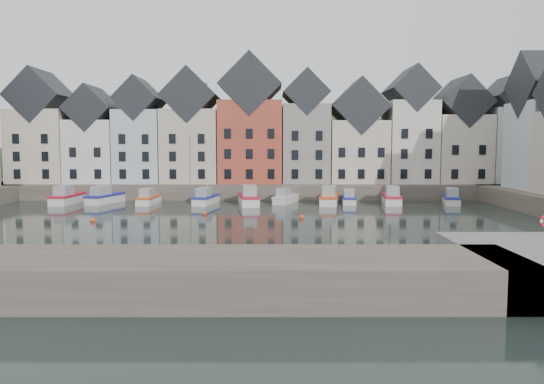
{
  "coord_description": "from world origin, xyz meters",
  "views": [
    {
      "loc": [
        2.98,
        -46.94,
        7.31
      ],
      "look_at": [
        3.06,
        6.0,
        2.58
      ],
      "focal_mm": 35.0,
      "sensor_mm": 36.0,
      "label": 1
    }
  ],
  "objects": [
    {
      "name": "ground",
      "position": [
        0.0,
        0.0,
        0.0
      ],
      "size": [
        260.0,
        260.0,
        0.0
      ],
      "primitive_type": "plane",
      "color": "black",
      "rests_on": "ground"
    },
    {
      "name": "far_quay",
      "position": [
        0.0,
        30.0,
        1.0
      ],
      "size": [
        90.0,
        16.0,
        2.0
      ],
      "primitive_type": "cube",
      "color": "#4F443C",
      "rests_on": "ground"
    },
    {
      "name": "near_wall",
      "position": [
        -10.0,
        -22.0,
        1.0
      ],
      "size": [
        50.0,
        6.0,
        2.0
      ],
      "primitive_type": "cube",
      "color": "#4F443C",
      "rests_on": "ground"
    },
    {
      "name": "hillside",
      "position": [
        0.02,
        56.0,
        -17.96
      ],
      "size": [
        153.6,
        70.4,
        64.0
      ],
      "color": "#25361B",
      "rests_on": "ground"
    },
    {
      "name": "far_terrace",
      "position": [
        3.21,
        28.0,
        8.88
      ],
      "size": [
        72.37,
        8.16,
        17.78
      ],
      "color": "beige",
      "rests_on": "far_quay"
    },
    {
      "name": "mooring_buoys",
      "position": [
        -4.0,
        5.33,
        0.15
      ],
      "size": [
        20.5,
        5.5,
        0.5
      ],
      "color": "#E74F1B",
      "rests_on": "ground"
    },
    {
      "name": "boat_a",
      "position": [
        -22.42,
        18.48,
        0.77
      ],
      "size": [
        2.39,
        6.82,
        2.58
      ],
      "rotation": [
        0.0,
        0.0,
        -0.04
      ],
      "color": "silver",
      "rests_on": "ground"
    },
    {
      "name": "boat_b",
      "position": [
        -17.92,
        19.12,
        0.74
      ],
      "size": [
        3.63,
        6.75,
        2.48
      ],
      "rotation": [
        0.0,
        0.0,
        -0.27
      ],
      "color": "silver",
      "rests_on": "ground"
    },
    {
      "name": "boat_c",
      "position": [
        -12.2,
        18.14,
        0.65
      ],
      "size": [
        2.14,
        5.79,
        2.18
      ],
      "rotation": [
        0.0,
        0.0,
        -0.07
      ],
      "color": "silver",
      "rests_on": "ground"
    },
    {
      "name": "boat_d",
      "position": [
        -5.11,
        18.09,
        0.75
      ],
      "size": [
        2.97,
        6.27,
        11.52
      ],
      "rotation": [
        0.0,
        0.0,
        -0.19
      ],
      "color": "silver",
      "rests_on": "ground"
    },
    {
      "name": "boat_e",
      "position": [
        0.23,
        17.25,
        0.8
      ],
      "size": [
        3.03,
        7.19,
        2.68
      ],
      "rotation": [
        0.0,
        0.0,
        0.13
      ],
      "color": "silver",
      "rests_on": "ground"
    },
    {
      "name": "boat_f",
      "position": [
        4.74,
        19.0,
        0.63
      ],
      "size": [
        3.56,
        5.72,
        2.1
      ],
      "rotation": [
        0.0,
        0.0,
        -0.37
      ],
      "color": "silver",
      "rests_on": "ground"
    },
    {
      "name": "boat_g",
      "position": [
        10.13,
        17.69,
        0.76
      ],
      "size": [
        3.18,
        6.94,
        2.57
      ],
      "rotation": [
        0.0,
        0.0,
        -0.17
      ],
      "color": "silver",
      "rests_on": "ground"
    },
    {
      "name": "boat_h",
      "position": [
        12.62,
        18.49,
        0.61
      ],
      "size": [
        2.17,
        5.47,
        2.05
      ],
      "rotation": [
        0.0,
        0.0,
        -0.1
      ],
      "color": "silver",
      "rests_on": "ground"
    },
    {
      "name": "boat_i",
      "position": [
        17.89,
        18.25,
        0.74
      ],
      "size": [
        2.84,
        6.71,
        2.5
      ],
      "rotation": [
        0.0,
        0.0,
        -0.13
      ],
      "color": "silver",
      "rests_on": "ground"
    },
    {
      "name": "boat_j",
      "position": [
        25.21,
        17.97,
        0.67
      ],
      "size": [
        3.16,
        6.1,
        2.24
      ],
      "rotation": [
        0.0,
        0.0,
        -0.24
      ],
      "color": "silver",
      "rests_on": "ground"
    }
  ]
}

